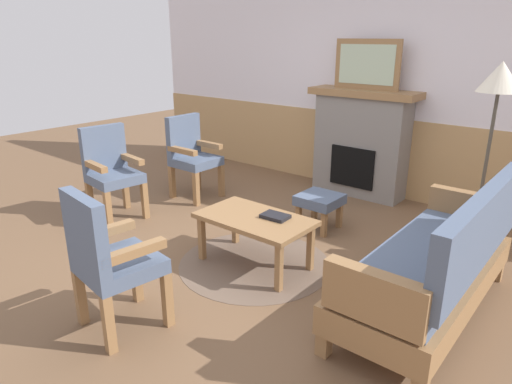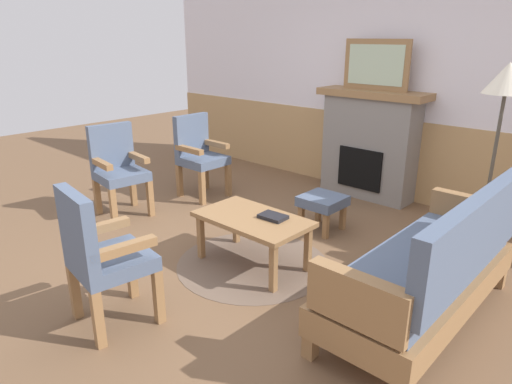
{
  "view_description": "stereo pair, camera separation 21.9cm",
  "coord_description": "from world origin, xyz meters",
  "px_view_note": "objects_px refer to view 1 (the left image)",
  "views": [
    {
      "loc": [
        2.45,
        -2.63,
        1.88
      ],
      "look_at": [
        0.0,
        0.35,
        0.55
      ],
      "focal_mm": 32.01,
      "sensor_mm": 36.0,
      "label": 1
    },
    {
      "loc": [
        2.61,
        -2.48,
        1.88
      ],
      "look_at": [
        0.0,
        0.35,
        0.55
      ],
      "focal_mm": 32.01,
      "sensor_mm": 36.0,
      "label": 2
    }
  ],
  "objects_px": {
    "book_on_table": "(275,216)",
    "floor_lamp_by_couch": "(499,90)",
    "couch": "(435,264)",
    "framed_picture": "(367,64)",
    "fireplace": "(361,142)",
    "coffee_table": "(255,223)",
    "armchair_by_window_left": "(111,168)",
    "armchair_front_left": "(108,256)",
    "armchair_near_fireplace": "(192,153)",
    "footstool": "(320,202)"
  },
  "relations": [
    {
      "from": "couch",
      "to": "armchair_by_window_left",
      "type": "bearing_deg",
      "value": -174.69
    },
    {
      "from": "book_on_table",
      "to": "floor_lamp_by_couch",
      "type": "bearing_deg",
      "value": 49.87
    },
    {
      "from": "armchair_by_window_left",
      "to": "armchair_front_left",
      "type": "bearing_deg",
      "value": -34.3
    },
    {
      "from": "framed_picture",
      "to": "fireplace",
      "type": "bearing_deg",
      "value": -90.0
    },
    {
      "from": "coffee_table",
      "to": "armchair_front_left",
      "type": "xyz_separation_m",
      "value": [
        -0.15,
        -1.3,
        0.15
      ]
    },
    {
      "from": "fireplace",
      "to": "book_on_table",
      "type": "height_order",
      "value": "fireplace"
    },
    {
      "from": "fireplace",
      "to": "floor_lamp_by_couch",
      "type": "distance_m",
      "value": 1.89
    },
    {
      "from": "coffee_table",
      "to": "footstool",
      "type": "bearing_deg",
      "value": 89.37
    },
    {
      "from": "framed_picture",
      "to": "footstool",
      "type": "distance_m",
      "value": 1.79
    },
    {
      "from": "armchair_front_left",
      "to": "floor_lamp_by_couch",
      "type": "height_order",
      "value": "floor_lamp_by_couch"
    },
    {
      "from": "framed_picture",
      "to": "coffee_table",
      "type": "bearing_deg",
      "value": -85.06
    },
    {
      "from": "framed_picture",
      "to": "armchair_front_left",
      "type": "height_order",
      "value": "framed_picture"
    },
    {
      "from": "armchair_by_window_left",
      "to": "armchair_front_left",
      "type": "relative_size",
      "value": 1.0
    },
    {
      "from": "couch",
      "to": "coffee_table",
      "type": "bearing_deg",
      "value": -172.01
    },
    {
      "from": "couch",
      "to": "floor_lamp_by_couch",
      "type": "xyz_separation_m",
      "value": [
        -0.07,
        1.33,
        1.05
      ]
    },
    {
      "from": "armchair_near_fireplace",
      "to": "armchair_by_window_left",
      "type": "xyz_separation_m",
      "value": [
        -0.17,
        -1.0,
        0.0
      ]
    },
    {
      "from": "armchair_front_left",
      "to": "armchair_by_window_left",
      "type": "bearing_deg",
      "value": 145.7
    },
    {
      "from": "couch",
      "to": "book_on_table",
      "type": "relative_size",
      "value": 8.06
    },
    {
      "from": "armchair_near_fireplace",
      "to": "fireplace",
      "type": "bearing_deg",
      "value": 41.79
    },
    {
      "from": "framed_picture",
      "to": "armchair_front_left",
      "type": "distance_m",
      "value": 3.69
    },
    {
      "from": "fireplace",
      "to": "book_on_table",
      "type": "relative_size",
      "value": 5.82
    },
    {
      "from": "coffee_table",
      "to": "armchair_near_fireplace",
      "type": "relative_size",
      "value": 0.98
    },
    {
      "from": "armchair_near_fireplace",
      "to": "floor_lamp_by_couch",
      "type": "relative_size",
      "value": 0.58
    },
    {
      "from": "couch",
      "to": "footstool",
      "type": "xyz_separation_m",
      "value": [
        -1.42,
        0.81,
        -0.11
      ]
    },
    {
      "from": "footstool",
      "to": "couch",
      "type": "bearing_deg",
      "value": -29.82
    },
    {
      "from": "armchair_near_fireplace",
      "to": "couch",
      "type": "bearing_deg",
      "value": -12.31
    },
    {
      "from": "book_on_table",
      "to": "armchair_near_fireplace",
      "type": "xyz_separation_m",
      "value": [
        -1.86,
        0.8,
        0.08
      ]
    },
    {
      "from": "fireplace",
      "to": "armchair_near_fireplace",
      "type": "xyz_separation_m",
      "value": [
        -1.52,
        -1.36,
        -0.11
      ]
    },
    {
      "from": "book_on_table",
      "to": "armchair_by_window_left",
      "type": "xyz_separation_m",
      "value": [
        -2.04,
        -0.2,
        0.08
      ]
    },
    {
      "from": "couch",
      "to": "floor_lamp_by_couch",
      "type": "bearing_deg",
      "value": 92.93
    },
    {
      "from": "floor_lamp_by_couch",
      "to": "armchair_front_left",
      "type": "bearing_deg",
      "value": -118.05
    },
    {
      "from": "armchair_front_left",
      "to": "floor_lamp_by_couch",
      "type": "bearing_deg",
      "value": 61.95
    },
    {
      "from": "couch",
      "to": "armchair_near_fireplace",
      "type": "height_order",
      "value": "same"
    },
    {
      "from": "fireplace",
      "to": "framed_picture",
      "type": "height_order",
      "value": "framed_picture"
    },
    {
      "from": "coffee_table",
      "to": "book_on_table",
      "type": "height_order",
      "value": "book_on_table"
    },
    {
      "from": "footstool",
      "to": "book_on_table",
      "type": "bearing_deg",
      "value": -81.68
    },
    {
      "from": "floor_lamp_by_couch",
      "to": "footstool",
      "type": "bearing_deg",
      "value": -159.04
    },
    {
      "from": "fireplace",
      "to": "floor_lamp_by_couch",
      "type": "relative_size",
      "value": 0.77
    },
    {
      "from": "couch",
      "to": "coffee_table",
      "type": "distance_m",
      "value": 1.45
    },
    {
      "from": "couch",
      "to": "armchair_front_left",
      "type": "height_order",
      "value": "same"
    },
    {
      "from": "framed_picture",
      "to": "couch",
      "type": "bearing_deg",
      "value": -51.57
    },
    {
      "from": "book_on_table",
      "to": "floor_lamp_by_couch",
      "type": "relative_size",
      "value": 0.13
    },
    {
      "from": "fireplace",
      "to": "armchair_near_fireplace",
      "type": "distance_m",
      "value": 2.05
    },
    {
      "from": "coffee_table",
      "to": "armchair_near_fireplace",
      "type": "xyz_separation_m",
      "value": [
        -1.72,
        0.89,
        0.15
      ]
    },
    {
      "from": "footstool",
      "to": "armchair_by_window_left",
      "type": "xyz_separation_m",
      "value": [
        -1.9,
        -1.12,
        0.25
      ]
    },
    {
      "from": "fireplace",
      "to": "coffee_table",
      "type": "distance_m",
      "value": 2.27
    },
    {
      "from": "framed_picture",
      "to": "armchair_near_fireplace",
      "type": "bearing_deg",
      "value": -138.21
    },
    {
      "from": "couch",
      "to": "armchair_front_left",
      "type": "bearing_deg",
      "value": -136.45
    },
    {
      "from": "armchair_near_fireplace",
      "to": "footstool",
      "type": "bearing_deg",
      "value": 4.19
    },
    {
      "from": "armchair_by_window_left",
      "to": "floor_lamp_by_couch",
      "type": "relative_size",
      "value": 0.58
    }
  ]
}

